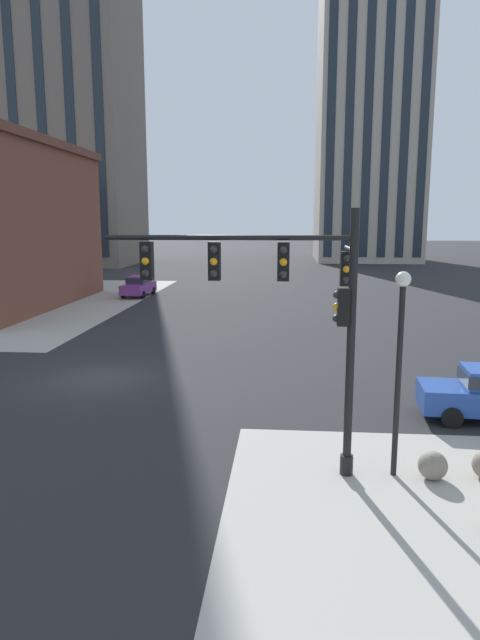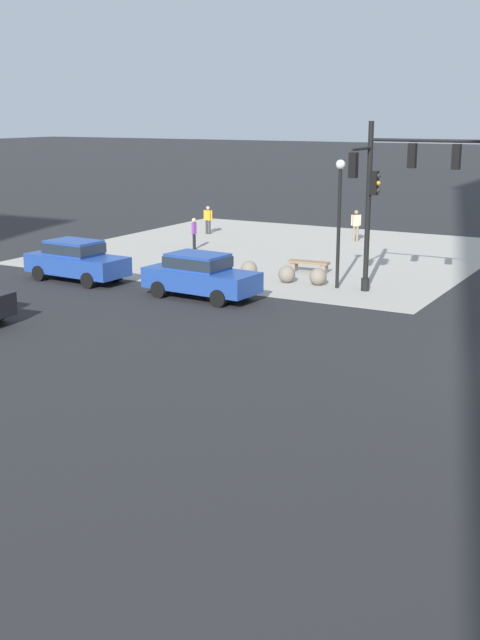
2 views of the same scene
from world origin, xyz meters
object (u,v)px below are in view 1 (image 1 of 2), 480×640
Objects in this scene: traffic_signal_main at (296,302)px; car_main_northbound_near at (139,285)px; street_lamp_corner_near at (400,349)px; bollard_sphere_curb_a at (433,465)px.

car_main_northbound_near is at bearing 111.39° from traffic_signal_main.
traffic_signal_main reaches higher than street_lamp_corner_near.
bollard_sphere_curb_a is 0.14× the size of street_lamp_corner_near.
traffic_signal_main is at bearing 175.26° from bollard_sphere_curb_a.
bollard_sphere_curb_a is (3.36, -0.28, -3.90)m from traffic_signal_main.
traffic_signal_main is 34.20m from car_main_northbound_near.
traffic_signal_main reaches higher than car_main_northbound_near.
bollard_sphere_curb_a is at bearing -63.74° from car_main_northbound_near.
traffic_signal_main is 1.29× the size of street_lamp_corner_near.
street_lamp_corner_near is at bearing -64.93° from car_main_northbound_near.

